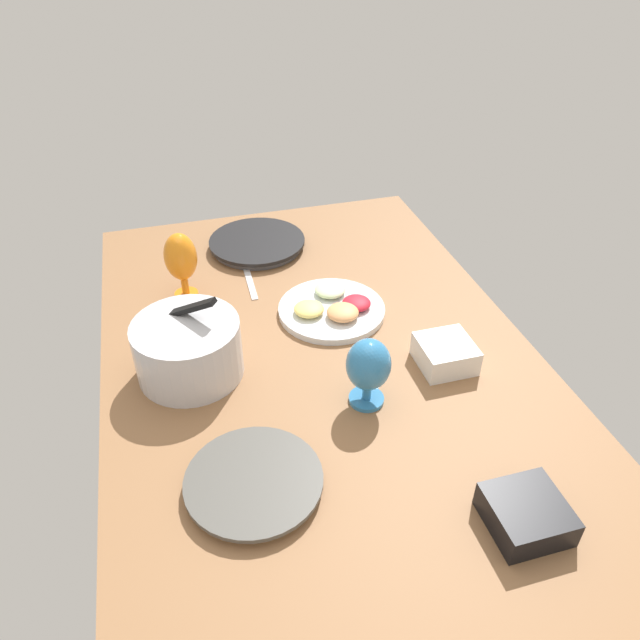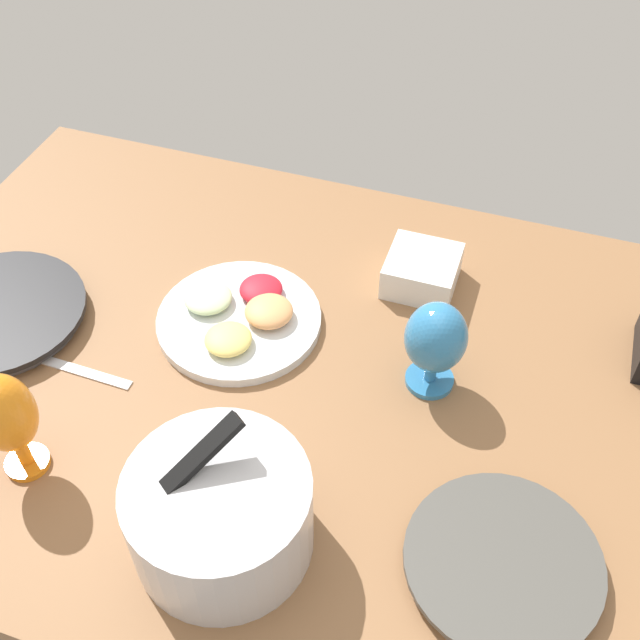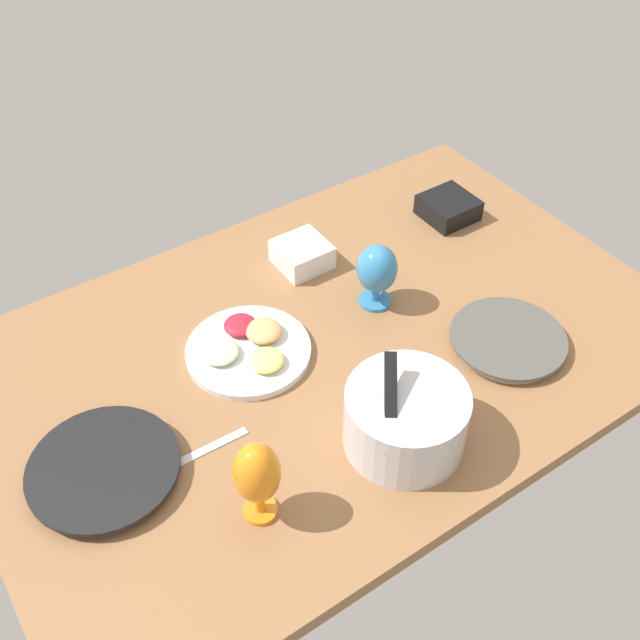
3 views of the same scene
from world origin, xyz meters
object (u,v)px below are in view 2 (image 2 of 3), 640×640
at_px(dinner_plate_right, 0,314).
at_px(hurricane_glass_orange, 5,416).
at_px(square_bowl_white, 422,269).
at_px(hurricane_glass_blue, 436,340).
at_px(fruit_platter, 240,317).
at_px(mixing_bowl, 220,512).
at_px(dinner_plate_left, 503,564).

xyz_separation_m(dinner_plate_right, hurricane_glass_orange, (-0.21, 0.24, 0.10)).
bearing_deg(dinner_plate_right, hurricane_glass_orange, 131.05).
bearing_deg(dinner_plate_right, square_bowl_white, -154.20).
distance_m(hurricane_glass_orange, hurricane_glass_blue, 0.63).
distance_m(fruit_platter, hurricane_glass_orange, 0.43).
relative_size(dinner_plate_right, mixing_bowl, 1.21).
xyz_separation_m(dinner_plate_left, hurricane_glass_blue, (0.17, -0.29, 0.09)).
distance_m(dinner_plate_left, hurricane_glass_orange, 0.71).
distance_m(mixing_bowl, hurricane_glass_orange, 0.33).
relative_size(hurricane_glass_blue, square_bowl_white, 1.33).
height_order(dinner_plate_left, fruit_platter, fruit_platter).
xyz_separation_m(dinner_plate_right, hurricane_glass_blue, (-0.74, -0.10, 0.08)).
distance_m(hurricane_glass_orange, square_bowl_white, 0.74).
xyz_separation_m(mixing_bowl, hurricane_glass_blue, (-0.20, -0.37, 0.03)).
xyz_separation_m(hurricane_glass_blue, square_bowl_white, (0.07, -0.22, -0.06)).
bearing_deg(mixing_bowl, dinner_plate_right, -25.95).
relative_size(mixing_bowl, fruit_platter, 0.86).
xyz_separation_m(mixing_bowl, hurricane_glass_orange, (0.33, -0.02, 0.04)).
bearing_deg(hurricane_glass_blue, dinner_plate_right, 8.03).
height_order(dinner_plate_left, dinner_plate_right, dinner_plate_right).
relative_size(mixing_bowl, hurricane_glass_orange, 1.27).
bearing_deg(dinner_plate_right, fruit_platter, -162.26).
height_order(hurricane_glass_blue, square_bowl_white, hurricane_glass_blue).
xyz_separation_m(dinner_plate_right, mixing_bowl, (-0.54, 0.26, 0.06)).
bearing_deg(dinner_plate_left, fruit_platter, -31.34).
bearing_deg(mixing_bowl, hurricane_glass_blue, -119.15).
relative_size(dinner_plate_right, square_bowl_white, 2.38).
relative_size(mixing_bowl, square_bowl_white, 1.96).
xyz_separation_m(dinner_plate_left, dinner_plate_right, (0.91, -0.18, 0.00)).
distance_m(fruit_platter, square_bowl_white, 0.34).
distance_m(dinner_plate_left, fruit_platter, 0.59).
bearing_deg(fruit_platter, dinner_plate_left, 148.66).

